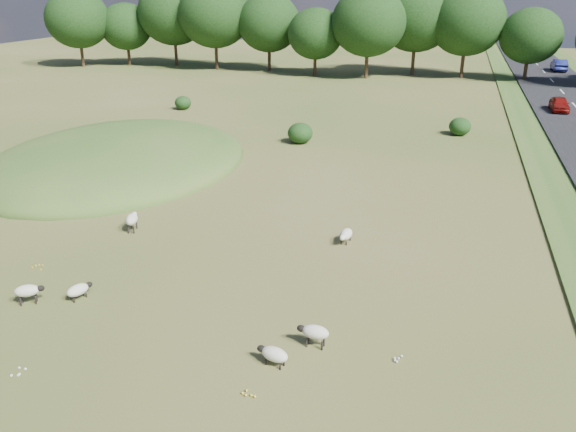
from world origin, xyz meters
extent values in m
plane|color=#395219|center=(0.00, 20.00, 0.00)|extent=(160.00, 160.00, 0.00)
ellipsoid|color=#33561E|center=(-12.00, 12.00, 0.00)|extent=(16.00, 20.00, 4.00)
cylinder|color=black|center=(-42.96, 52.57, 1.89)|extent=(0.44, 0.44, 3.77)
ellipsoid|color=black|center=(-42.96, 52.57, 6.50)|extent=(8.81, 8.81, 7.93)
cylinder|color=black|center=(-37.62, 56.23, 1.56)|extent=(0.44, 0.44, 3.12)
ellipsoid|color=black|center=(-37.62, 56.23, 5.38)|extent=(7.28, 7.28, 6.55)
cylinder|color=black|center=(-30.54, 57.35, 2.11)|extent=(0.44, 0.44, 4.21)
ellipsoid|color=black|center=(-30.54, 57.35, 7.25)|extent=(9.83, 9.83, 8.84)
cylinder|color=black|center=(-23.43, 55.54, 2.09)|extent=(0.44, 0.44, 4.18)
ellipsoid|color=black|center=(-23.43, 55.54, 7.20)|extent=(9.75, 9.75, 8.78)
cylinder|color=black|center=(-15.94, 56.24, 1.80)|extent=(0.44, 0.44, 3.61)
ellipsoid|color=black|center=(-15.94, 56.24, 6.21)|extent=(8.41, 8.41, 7.57)
cylinder|color=black|center=(-8.82, 53.43, 1.51)|extent=(0.44, 0.44, 3.02)
ellipsoid|color=black|center=(-8.82, 53.43, 5.20)|extent=(7.04, 7.04, 6.34)
cylinder|color=black|center=(-2.08, 52.98, 1.95)|extent=(0.44, 0.44, 3.90)
ellipsoid|color=black|center=(-2.08, 52.98, 6.71)|extent=(9.09, 9.09, 8.18)
cylinder|color=black|center=(3.25, 57.90, 2.11)|extent=(0.44, 0.44, 4.22)
ellipsoid|color=black|center=(3.25, 57.90, 7.27)|extent=(9.85, 9.85, 8.86)
cylinder|color=black|center=(9.45, 56.94, 1.97)|extent=(0.44, 0.44, 3.94)
ellipsoid|color=black|center=(9.45, 56.94, 6.79)|extent=(9.20, 9.20, 8.28)
cylinder|color=black|center=(16.87, 56.01, 1.54)|extent=(0.44, 0.44, 3.09)
ellipsoid|color=black|center=(16.87, 56.01, 5.32)|extent=(7.20, 7.20, 6.48)
ellipsoid|color=black|center=(-1.82, 20.27, 0.76)|extent=(1.86, 1.86, 1.52)
ellipsoid|color=black|center=(9.50, 26.06, 0.69)|extent=(1.68, 1.68, 1.38)
ellipsoid|color=black|center=(-15.62, 29.01, 0.63)|extent=(1.53, 1.53, 1.25)
ellipsoid|color=beige|center=(-5.45, -4.47, 0.54)|extent=(0.98, 0.85, 0.44)
ellipsoid|color=black|center=(-5.05, -4.23, 0.57)|extent=(0.35, 0.33, 0.22)
cylinder|color=black|center=(-5.29, -4.25, 0.16)|extent=(0.06, 0.06, 0.32)
cylinder|color=black|center=(-5.18, -4.43, 0.16)|extent=(0.06, 0.06, 0.32)
cylinder|color=black|center=(-5.72, -4.51, 0.16)|extent=(0.06, 0.06, 0.32)
cylinder|color=black|center=(-5.61, -4.70, 0.16)|extent=(0.06, 0.06, 0.32)
ellipsoid|color=beige|center=(-3.90, -3.68, 0.38)|extent=(0.76, 0.96, 0.44)
ellipsoid|color=black|center=(-3.71, -3.26, 0.41)|extent=(0.30, 0.34, 0.22)
cylinder|color=black|center=(-3.89, -3.41, 0.08)|extent=(0.06, 0.06, 0.16)
cylinder|color=black|center=(-3.70, -3.50, 0.08)|extent=(0.06, 0.06, 0.16)
cylinder|color=black|center=(-4.09, -3.86, 0.08)|extent=(0.06, 0.06, 0.16)
cylinder|color=black|center=(-3.90, -3.95, 0.08)|extent=(0.06, 0.06, 0.16)
ellipsoid|color=beige|center=(-5.26, 2.45, 0.61)|extent=(0.78, 1.09, 0.50)
ellipsoid|color=silver|center=(-5.41, 2.96, 0.64)|extent=(0.32, 0.37, 0.25)
cylinder|color=black|center=(-5.46, 2.69, 0.18)|extent=(0.07, 0.07, 0.36)
cylinder|color=black|center=(-5.22, 2.76, 0.18)|extent=(0.07, 0.07, 0.36)
cylinder|color=black|center=(-5.29, 2.14, 0.18)|extent=(0.07, 0.07, 0.36)
cylinder|color=black|center=(-5.06, 2.21, 0.18)|extent=(0.07, 0.07, 0.36)
ellipsoid|color=beige|center=(5.28, -4.10, 0.55)|extent=(0.91, 0.52, 0.46)
ellipsoid|color=black|center=(4.80, -4.08, 0.58)|extent=(0.30, 0.23, 0.23)
cylinder|color=black|center=(5.02, -4.20, 0.16)|extent=(0.06, 0.06, 0.32)
cylinder|color=black|center=(5.03, -3.98, 0.16)|extent=(0.06, 0.06, 0.32)
cylinder|color=black|center=(5.54, -4.22, 0.16)|extent=(0.06, 0.06, 0.32)
cylinder|color=black|center=(5.55, -4.00, 0.16)|extent=(0.06, 0.06, 0.32)
ellipsoid|color=beige|center=(4.32, -5.39, 0.40)|extent=(0.98, 0.67, 0.46)
ellipsoid|color=black|center=(3.85, -5.27, 0.43)|extent=(0.33, 0.28, 0.23)
cylinder|color=black|center=(4.04, -5.43, 0.08)|extent=(0.06, 0.06, 0.17)
cylinder|color=black|center=(4.09, -5.22, 0.08)|extent=(0.06, 0.06, 0.17)
cylinder|color=black|center=(4.54, -5.56, 0.08)|extent=(0.06, 0.06, 0.17)
cylinder|color=black|center=(4.60, -5.34, 0.08)|extent=(0.06, 0.06, 0.17)
ellipsoid|color=beige|center=(4.74, 4.03, 0.41)|extent=(0.63, 0.99, 0.48)
ellipsoid|color=silver|center=(4.66, 3.53, 0.45)|extent=(0.27, 0.33, 0.24)
cylinder|color=black|center=(4.81, 3.74, 0.09)|extent=(0.07, 0.07, 0.17)
cylinder|color=black|center=(4.58, 3.77, 0.09)|extent=(0.07, 0.07, 0.17)
cylinder|color=black|center=(4.89, 4.28, 0.09)|extent=(0.07, 0.07, 0.17)
cylinder|color=black|center=(4.66, 4.31, 0.09)|extent=(0.07, 0.07, 0.17)
imported|color=navy|center=(21.90, 86.58, 0.89)|extent=(1.79, 4.41, 1.28)
imported|color=maroon|center=(18.10, 36.88, 0.88)|extent=(1.49, 3.70, 1.26)
imported|color=navy|center=(21.90, 64.88, 1.01)|extent=(1.61, 4.62, 1.52)
camera|label=1|loc=(8.70, -18.94, 10.84)|focal=35.00mm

